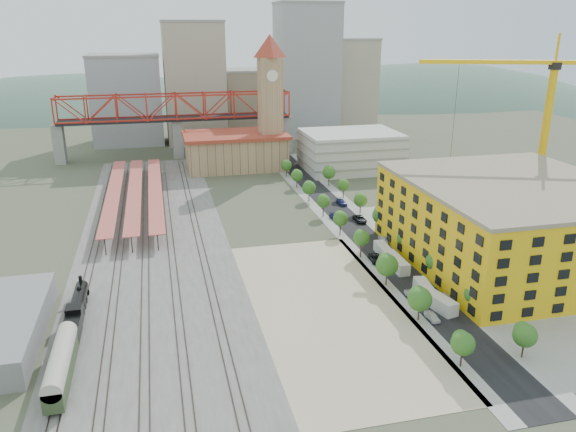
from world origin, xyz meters
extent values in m
plane|color=#474C38|center=(0.00, 0.00, 0.00)|extent=(400.00, 400.00, 0.00)
cube|color=#605E59|center=(-36.00, 17.50, 0.03)|extent=(36.00, 165.00, 0.06)
cube|color=tan|center=(-4.00, -31.50, 0.03)|extent=(28.00, 67.00, 0.06)
cube|color=black|center=(16.00, 15.00, 0.03)|extent=(12.00, 170.00, 0.06)
cube|color=gray|center=(10.50, 15.00, 0.02)|extent=(3.00, 170.00, 0.04)
cube|color=gray|center=(21.50, 15.00, 0.02)|extent=(3.00, 170.00, 0.04)
cube|color=gray|center=(45.00, -20.00, 0.03)|extent=(50.00, 90.00, 0.06)
cube|color=#382B23|center=(-50.72, 17.50, 0.15)|extent=(0.12, 160.00, 0.18)
cube|color=#382B23|center=(-49.28, 17.50, 0.15)|extent=(0.12, 160.00, 0.18)
cube|color=#382B23|center=(-44.72, 17.50, 0.15)|extent=(0.12, 160.00, 0.18)
cube|color=#382B23|center=(-43.28, 17.50, 0.15)|extent=(0.12, 160.00, 0.18)
cube|color=#382B23|center=(-38.72, 17.50, 0.15)|extent=(0.12, 160.00, 0.18)
cube|color=#382B23|center=(-37.28, 17.50, 0.15)|extent=(0.12, 160.00, 0.18)
cube|color=#382B23|center=(-32.72, 17.50, 0.15)|extent=(0.12, 160.00, 0.18)
cube|color=#382B23|center=(-31.28, 17.50, 0.15)|extent=(0.12, 160.00, 0.18)
cube|color=#382B23|center=(-25.72, 17.50, 0.15)|extent=(0.12, 160.00, 0.18)
cube|color=#382B23|center=(-24.28, 17.50, 0.15)|extent=(0.12, 160.00, 0.18)
cube|color=#C44B4B|center=(-47.00, 45.00, 4.00)|extent=(4.00, 80.00, 0.25)
cylinder|color=black|center=(-47.00, 45.00, 2.00)|extent=(0.24, 0.24, 4.00)
cube|color=#C44B4B|center=(-41.00, 45.00, 4.00)|extent=(4.00, 80.00, 0.25)
cylinder|color=black|center=(-41.00, 45.00, 2.00)|extent=(0.24, 0.24, 4.00)
cube|color=#C44B4B|center=(-35.00, 45.00, 4.00)|extent=(4.00, 80.00, 0.25)
cylinder|color=black|center=(-35.00, 45.00, 2.00)|extent=(0.24, 0.24, 4.00)
cube|color=tan|center=(-5.00, 82.00, 6.00)|extent=(36.00, 22.00, 12.00)
cube|color=#9B3221|center=(-5.00, 82.00, 12.50)|extent=(38.00, 24.00, 1.20)
cube|color=tan|center=(8.00, 80.00, 20.00)|extent=(8.00, 8.00, 40.00)
pyramid|color=#9B3221|center=(8.00, 80.00, 48.00)|extent=(12.00, 12.00, 8.00)
cylinder|color=white|center=(8.00, 75.90, 34.00)|extent=(4.00, 0.30, 4.00)
cube|color=silver|center=(36.00, 70.00, 7.00)|extent=(34.00, 26.00, 14.00)
cube|color=gray|center=(-70.00, 105.00, 7.50)|extent=(4.00, 6.00, 15.00)
cube|color=gray|center=(20.00, 105.00, 7.50)|extent=(4.00, 6.00, 15.00)
cube|color=gray|center=(-25.00, 105.00, 7.50)|extent=(4.00, 6.00, 15.00)
cube|color=black|center=(-25.00, 105.00, 15.50)|extent=(90.00, 9.00, 1.00)
cube|color=#FFB315|center=(42.00, -20.00, 9.00)|extent=(44.00, 50.00, 18.00)
cube|color=gray|center=(42.00, -20.00, 18.40)|extent=(44.60, 50.60, 0.80)
cube|color=#9EA0A3|center=(-45.00, 140.00, 19.00)|extent=(30.00, 25.00, 38.00)
cube|color=#B2A58C|center=(-15.00, 135.00, 26.00)|extent=(26.00, 22.00, 52.00)
cube|color=gray|center=(12.00, 150.00, 15.00)|extent=(24.00, 24.00, 30.00)
cube|color=#9EA0A3|center=(38.00, 140.00, 30.00)|extent=(28.00, 22.00, 60.00)
cube|color=#B2A58C|center=(62.00, 145.00, 22.00)|extent=(22.00, 20.00, 44.00)
cube|color=brown|center=(-2.00, 160.00, 13.00)|extent=(20.00, 20.00, 26.00)
ellipsoid|color=#4C6B59|center=(-80.00, 260.00, -68.00)|extent=(396.00, 216.00, 180.00)
ellipsoid|color=#4C6B59|center=(40.00, 260.00, -92.00)|extent=(484.00, 264.00, 220.00)
ellipsoid|color=#4C6B59|center=(160.00, 260.00, -70.00)|extent=(418.00, 228.00, 190.00)
cylinder|color=black|center=(-50.00, -21.71, 2.35)|extent=(2.44, 11.73, 2.44)
cube|color=black|center=(-50.00, -28.07, 2.54)|extent=(2.74, 2.93, 3.13)
cylinder|color=black|center=(-50.00, -16.83, 4.11)|extent=(0.68, 0.68, 1.56)
sphere|color=black|center=(-50.00, -19.76, 3.62)|extent=(0.98, 0.98, 0.98)
cone|color=black|center=(-50.00, -15.07, 0.88)|extent=(2.54, 1.56, 2.54)
cube|color=black|center=(-50.00, -32.47, 1.96)|extent=(2.74, 5.87, 2.74)
cube|color=#2A381E|center=(-50.00, -44.71, 2.35)|extent=(2.83, 17.60, 3.13)
cylinder|color=#ADA899|center=(-50.00, -44.71, 4.01)|extent=(3.03, 17.60, 3.03)
cube|color=yellow|center=(66.64, 4.82, 20.12)|extent=(1.43, 1.43, 40.23)
cube|color=black|center=(66.64, 4.82, 41.13)|extent=(2.24, 2.24, 1.79)
cube|color=yellow|center=(50.63, 10.51, 42.02)|extent=(32.37, 12.40, 1.07)
cube|color=yellow|center=(66.64, 4.82, 45.60)|extent=(0.45, 0.45, 7.15)
cube|color=silver|center=(16.00, -36.06, 1.34)|extent=(4.70, 10.12, 2.68)
cube|color=silver|center=(16.00, -31.79, 1.24)|extent=(3.59, 9.30, 2.48)
cube|color=silver|center=(16.00, -17.50, 1.31)|extent=(2.56, 9.58, 2.62)
cube|color=silver|center=(16.00, -10.92, 1.24)|extent=(2.91, 9.21, 2.49)
imported|color=white|center=(13.00, -40.52, 0.69)|extent=(1.81, 4.10, 1.37)
imported|color=gray|center=(13.00, -31.74, 0.68)|extent=(1.50, 4.13, 1.35)
imported|color=black|center=(13.00, -13.34, 0.78)|extent=(3.06, 5.79, 1.55)
imported|color=navy|center=(13.00, 16.85, 0.68)|extent=(2.44, 4.89, 1.37)
imported|color=silver|center=(19.00, -34.53, 0.72)|extent=(2.09, 4.36, 1.44)
imported|color=#97989C|center=(19.00, -2.91, 0.73)|extent=(2.13, 4.60, 1.46)
imported|color=black|center=(19.00, 13.46, 0.79)|extent=(2.72, 5.72, 1.58)
imported|color=navy|center=(19.00, 29.11, 0.73)|extent=(2.41, 5.18, 1.46)
camera|label=1|loc=(-33.63, -122.71, 51.20)|focal=35.00mm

